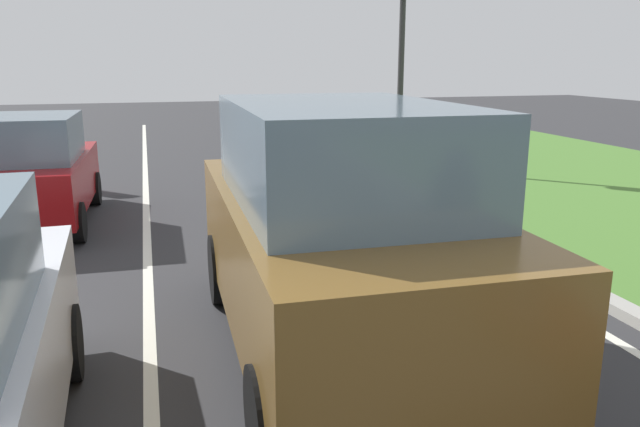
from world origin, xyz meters
The scene contains 8 objects.
ground_plane centered at (0.00, 14.00, 0.00)m, with size 60.00×60.00×0.00m, color #2D2D30.
lane_line_center centered at (-0.70, 14.00, 0.00)m, with size 0.12×32.00×0.01m, color silver.
lane_line_right_edge centered at (3.60, 14.00, 0.00)m, with size 0.12×32.00×0.01m, color silver.
grass_verge_right centered at (8.50, 14.00, 0.03)m, with size 9.00×48.00×0.06m, color #47752D.
curb_right centered at (4.10, 14.00, 0.06)m, with size 0.24×48.00×0.12m, color #9E9B93.
car_suv_ahead centered at (0.93, 8.58, 1.17)m, with size 2.04×4.54×2.28m.
car_hatchback_far centered at (-2.40, 14.22, 0.88)m, with size 1.80×3.74×1.78m.
traffic_light_near_right centered at (5.21, 17.34, 3.48)m, with size 0.32×0.50×5.09m.
Camera 1 is at (-0.59, 3.67, 2.62)m, focal length 34.78 mm.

